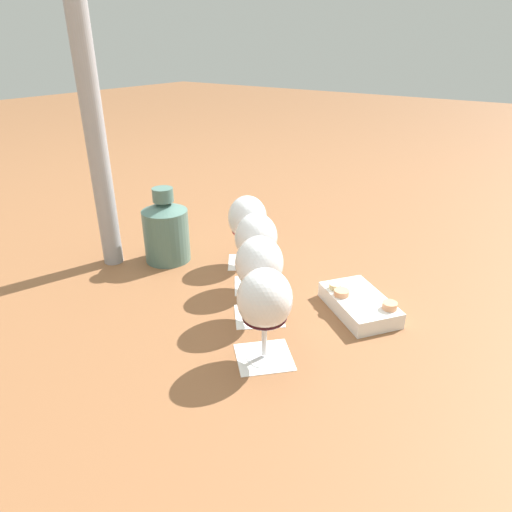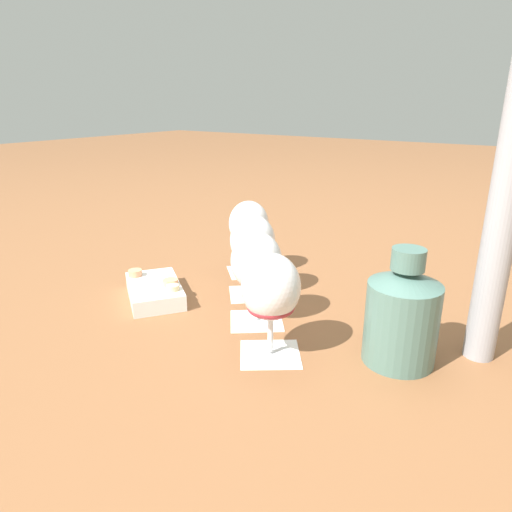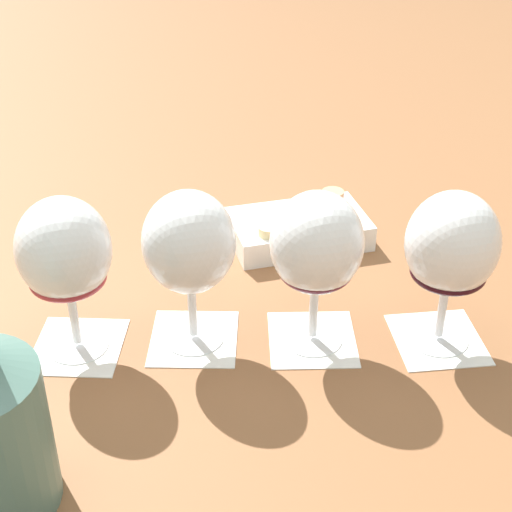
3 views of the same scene
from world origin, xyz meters
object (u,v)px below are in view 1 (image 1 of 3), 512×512
wine_glass_0 (247,220)px  wine_glass_2 (259,267)px  wine_glass_1 (256,240)px  umbrella_pole (87,78)px  wine_glass_3 (265,303)px  ceramic_vase (166,230)px  snack_dish (359,304)px

wine_glass_0 → wine_glass_2: 0.25m
wine_glass_1 → wine_glass_2: size_ratio=1.00×
wine_glass_0 → umbrella_pole: umbrella_pole is taller
wine_glass_0 → umbrella_pole: size_ratio=0.20×
wine_glass_3 → ceramic_vase: ceramic_vase is taller
wine_glass_1 → umbrella_pole: (0.11, -0.37, 0.33)m
wine_glass_1 → wine_glass_2: 0.13m
wine_glass_1 → umbrella_pole: 0.51m
wine_glass_3 → snack_dish: wine_glass_3 is taller
wine_glass_3 → wine_glass_1: bearing=-141.7°
wine_glass_0 → ceramic_vase: size_ratio=0.91×
umbrella_pole → snack_dish: bearing=102.9°
wine_glass_1 → snack_dish: (-0.03, 0.24, -0.10)m
wine_glass_2 → wine_glass_3: (0.11, 0.08, 0.00)m
wine_glass_1 → wine_glass_2: same height
ceramic_vase → umbrella_pole: 0.39m
wine_glass_2 → snack_dish: (-0.14, 0.16, -0.10)m
wine_glass_0 → wine_glass_2: size_ratio=1.00×
wine_glass_1 → wine_glass_3: 0.26m
wine_glass_1 → wine_glass_2: (0.10, 0.08, -0.00)m
wine_glass_1 → ceramic_vase: bearing=-86.6°
wine_glass_0 → wine_glass_1: bearing=45.0°
wine_glass_2 → ceramic_vase: bearing=-103.8°
wine_glass_2 → wine_glass_3: same height
wine_glass_1 → snack_dish: 0.26m
ceramic_vase → umbrella_pole: bearing=-49.8°
wine_glass_0 → wine_glass_1: (0.09, 0.09, -0.00)m
wine_glass_2 → wine_glass_1: bearing=-142.0°
wine_glass_1 → snack_dish: size_ratio=0.87×
ceramic_vase → umbrella_pole: umbrella_pole is taller
wine_glass_3 → ceramic_vase: (-0.19, -0.43, -0.03)m
wine_glass_0 → ceramic_vase: (0.10, -0.18, -0.03)m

